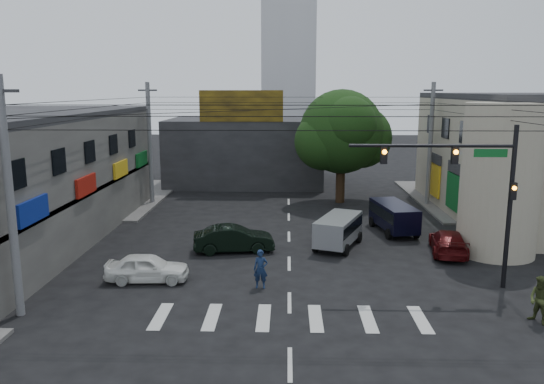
{
  "coord_description": "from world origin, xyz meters",
  "views": [
    {
      "loc": [
        -0.12,
        -23.61,
        8.64
      ],
      "look_at": [
        -0.93,
        4.0,
        3.3
      ],
      "focal_mm": 35.0,
      "sensor_mm": 36.0,
      "label": 1
    }
  ],
  "objects_px": {
    "traffic_gantry": "(473,180)",
    "pedestrian_olive": "(541,300)",
    "street_tree": "(342,132)",
    "utility_pole_far_left": "(150,144)",
    "maroon_sedan": "(448,242)",
    "navy_van": "(394,218)",
    "traffic_officer": "(261,269)",
    "utility_pole_far_right": "(430,145)",
    "silver_minivan": "(338,232)",
    "dark_sedan": "(234,239)",
    "white_compact": "(147,268)",
    "utility_pole_near_left": "(10,200)"
  },
  "relations": [
    {
      "from": "traffic_gantry",
      "to": "pedestrian_olive",
      "type": "distance_m",
      "value": 5.59
    },
    {
      "from": "navy_van",
      "to": "traffic_officer",
      "type": "bearing_deg",
      "value": 131.41
    },
    {
      "from": "street_tree",
      "to": "traffic_gantry",
      "type": "distance_m",
      "value": 18.42
    },
    {
      "from": "utility_pole_near_left",
      "to": "dark_sedan",
      "type": "xyz_separation_m",
      "value": [
        7.51,
        8.46,
        -3.89
      ]
    },
    {
      "from": "utility_pole_far_right",
      "to": "maroon_sedan",
      "type": "bearing_deg",
      "value": -99.35
    },
    {
      "from": "navy_van",
      "to": "pedestrian_olive",
      "type": "relative_size",
      "value": 2.54
    },
    {
      "from": "utility_pole_near_left",
      "to": "traffic_officer",
      "type": "bearing_deg",
      "value": 18.81
    },
    {
      "from": "maroon_sedan",
      "to": "utility_pole_far_left",
      "type": "bearing_deg",
      "value": -22.16
    },
    {
      "from": "white_compact",
      "to": "silver_minivan",
      "type": "height_order",
      "value": "silver_minivan"
    },
    {
      "from": "utility_pole_near_left",
      "to": "white_compact",
      "type": "distance_m",
      "value": 6.81
    },
    {
      "from": "navy_van",
      "to": "traffic_officer",
      "type": "xyz_separation_m",
      "value": [
        -7.7,
        -9.57,
        -0.02
      ]
    },
    {
      "from": "traffic_gantry",
      "to": "traffic_officer",
      "type": "distance_m",
      "value": 9.93
    },
    {
      "from": "street_tree",
      "to": "silver_minivan",
      "type": "xyz_separation_m",
      "value": [
        -1.27,
        -12.05,
        -4.6
      ]
    },
    {
      "from": "white_compact",
      "to": "pedestrian_olive",
      "type": "bearing_deg",
      "value": -106.86
    },
    {
      "from": "street_tree",
      "to": "utility_pole_far_left",
      "type": "distance_m",
      "value": 14.56
    },
    {
      "from": "silver_minivan",
      "to": "utility_pole_near_left",
      "type": "bearing_deg",
      "value": 147.33
    },
    {
      "from": "utility_pole_near_left",
      "to": "silver_minivan",
      "type": "bearing_deg",
      "value": 35.53
    },
    {
      "from": "maroon_sedan",
      "to": "pedestrian_olive",
      "type": "xyz_separation_m",
      "value": [
        0.86,
        -8.64,
        0.28
      ]
    },
    {
      "from": "silver_minivan",
      "to": "pedestrian_olive",
      "type": "relative_size",
      "value": 2.38
    },
    {
      "from": "navy_van",
      "to": "pedestrian_olive",
      "type": "bearing_deg",
      "value": -176.95
    },
    {
      "from": "maroon_sedan",
      "to": "street_tree",
      "type": "bearing_deg",
      "value": -60.71
    },
    {
      "from": "traffic_gantry",
      "to": "maroon_sedan",
      "type": "height_order",
      "value": "traffic_gantry"
    },
    {
      "from": "traffic_gantry",
      "to": "pedestrian_olive",
      "type": "bearing_deg",
      "value": -67.23
    },
    {
      "from": "street_tree",
      "to": "dark_sedan",
      "type": "distance_m",
      "value": 15.55
    },
    {
      "from": "dark_sedan",
      "to": "maroon_sedan",
      "type": "xyz_separation_m",
      "value": [
        11.51,
        -0.01,
        -0.08
      ]
    },
    {
      "from": "street_tree",
      "to": "silver_minivan",
      "type": "height_order",
      "value": "street_tree"
    },
    {
      "from": "traffic_gantry",
      "to": "silver_minivan",
      "type": "xyz_separation_m",
      "value": [
        -5.09,
        5.95,
        -3.96
      ]
    },
    {
      "from": "traffic_officer",
      "to": "pedestrian_olive",
      "type": "relative_size",
      "value": 0.95
    },
    {
      "from": "pedestrian_olive",
      "to": "traffic_gantry",
      "type": "bearing_deg",
      "value": 170.35
    },
    {
      "from": "utility_pole_far_left",
      "to": "dark_sedan",
      "type": "bearing_deg",
      "value": -58.07
    },
    {
      "from": "utility_pole_far_left",
      "to": "white_compact",
      "type": "height_order",
      "value": "utility_pole_far_left"
    },
    {
      "from": "utility_pole_far_left",
      "to": "navy_van",
      "type": "distance_m",
      "value": 19.0
    },
    {
      "from": "utility_pole_near_left",
      "to": "utility_pole_far_left",
      "type": "distance_m",
      "value": 20.5
    },
    {
      "from": "utility_pole_far_right",
      "to": "pedestrian_olive",
      "type": "relative_size",
      "value": 5.01
    },
    {
      "from": "street_tree",
      "to": "pedestrian_olive",
      "type": "height_order",
      "value": "street_tree"
    },
    {
      "from": "street_tree",
      "to": "white_compact",
      "type": "height_order",
      "value": "street_tree"
    },
    {
      "from": "utility_pole_far_left",
      "to": "maroon_sedan",
      "type": "bearing_deg",
      "value": -32.37
    },
    {
      "from": "traffic_gantry",
      "to": "pedestrian_olive",
      "type": "height_order",
      "value": "traffic_gantry"
    },
    {
      "from": "street_tree",
      "to": "utility_pole_far_right",
      "type": "relative_size",
      "value": 0.95
    },
    {
      "from": "white_compact",
      "to": "pedestrian_olive",
      "type": "height_order",
      "value": "pedestrian_olive"
    },
    {
      "from": "traffic_gantry",
      "to": "utility_pole_far_right",
      "type": "relative_size",
      "value": 0.78
    },
    {
      "from": "street_tree",
      "to": "utility_pole_far_right",
      "type": "xyz_separation_m",
      "value": [
        6.5,
        -1.0,
        -0.87
      ]
    },
    {
      "from": "utility_pole_far_left",
      "to": "navy_van",
      "type": "height_order",
      "value": "utility_pole_far_left"
    },
    {
      "from": "utility_pole_far_left",
      "to": "white_compact",
      "type": "xyz_separation_m",
      "value": [
        4.0,
        -16.67,
        -3.96
      ]
    },
    {
      "from": "street_tree",
      "to": "traffic_gantry",
      "type": "relative_size",
      "value": 1.21
    },
    {
      "from": "white_compact",
      "to": "silver_minivan",
      "type": "bearing_deg",
      "value": -61.33
    },
    {
      "from": "silver_minivan",
      "to": "traffic_gantry",
      "type": "bearing_deg",
      "value": -117.66
    },
    {
      "from": "maroon_sedan",
      "to": "navy_van",
      "type": "bearing_deg",
      "value": -53.74
    },
    {
      "from": "utility_pole_far_right",
      "to": "silver_minivan",
      "type": "height_order",
      "value": "utility_pole_far_right"
    },
    {
      "from": "street_tree",
      "to": "traffic_officer",
      "type": "height_order",
      "value": "street_tree"
    }
  ]
}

